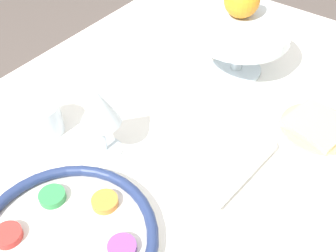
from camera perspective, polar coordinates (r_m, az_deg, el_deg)
name	(u,v)px	position (r m, az deg, el deg)	size (l,w,h in m)	color
dining_table	(167,229)	(1.12, -0.18, -14.74)	(1.37, 0.90, 0.74)	white
seder_plate	(64,242)	(0.69, -14.80, -15.95)	(0.31, 0.31, 0.03)	silver
wine_glass	(99,109)	(0.73, -9.95, 2.45)	(0.08, 0.08, 0.16)	silver
fruit_stand	(240,34)	(0.96, 10.36, 12.99)	(0.23, 0.23, 0.13)	silver
orange_fruit	(242,0)	(0.96, 10.68, 17.57)	(0.08, 0.08, 0.08)	orange
bread_plate	(317,126)	(0.90, 20.82, 0.00)	(0.15, 0.15, 0.02)	tan
napkin_roll	(241,171)	(0.75, 10.55, -6.51)	(0.19, 0.06, 0.04)	white
cup_near	(43,118)	(0.86, -17.71, 1.05)	(0.08, 0.08, 0.07)	silver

